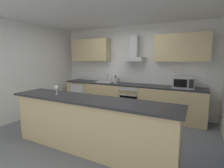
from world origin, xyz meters
TOP-DOWN VIEW (x-y plane):
  - ground at (0.00, 0.00)m, footprint 5.74×4.77m
  - ceiling at (0.00, 0.00)m, footprint 5.74×4.77m
  - wall_back at (0.00, 1.95)m, footprint 5.74×0.12m
  - wall_left at (-2.43, 0.00)m, footprint 0.12×4.77m
  - backsplash_tile at (0.00, 1.87)m, footprint 4.03×0.02m
  - counter_back at (0.00, 1.57)m, footprint 4.17×0.60m
  - counter_island at (0.16, -0.66)m, footprint 3.12×0.64m
  - upper_cabinets at (-0.00, 1.72)m, footprint 4.12×0.32m
  - oven at (0.14, 1.54)m, footprint 0.60×0.62m
  - refrigerator at (-1.64, 1.54)m, footprint 0.58×0.60m
  - microwave at (1.51, 1.51)m, footprint 0.50×0.38m
  - sink at (-0.73, 1.55)m, footprint 0.50×0.40m
  - kettle at (-0.38, 1.51)m, footprint 0.29×0.15m
  - range_hood at (0.14, 1.67)m, footprint 0.62×0.45m
  - wine_glass at (-0.57, -0.67)m, footprint 0.08×0.08m

SIDE VIEW (x-z plane):
  - ground at x=0.00m, z-range -0.02..0.00m
  - refrigerator at x=-1.64m, z-range 0.00..0.85m
  - counter_back at x=0.00m, z-range 0.00..0.90m
  - oven at x=0.14m, z-range 0.06..0.86m
  - counter_island at x=0.16m, z-range 0.01..0.96m
  - sink at x=-0.73m, z-range 0.80..1.06m
  - kettle at x=-0.38m, z-range 0.89..1.13m
  - microwave at x=1.51m, z-range 0.90..1.20m
  - wine_glass at x=-0.57m, z-range 0.99..1.17m
  - backsplash_tile at x=0.00m, z-range 0.90..1.56m
  - wall_back at x=0.00m, z-range 0.00..2.60m
  - wall_left at x=-2.43m, z-range 0.00..2.60m
  - range_hood at x=0.14m, z-range 1.43..2.15m
  - upper_cabinets at x=0.00m, z-range 1.56..2.26m
  - ceiling at x=0.00m, z-range 2.60..2.62m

